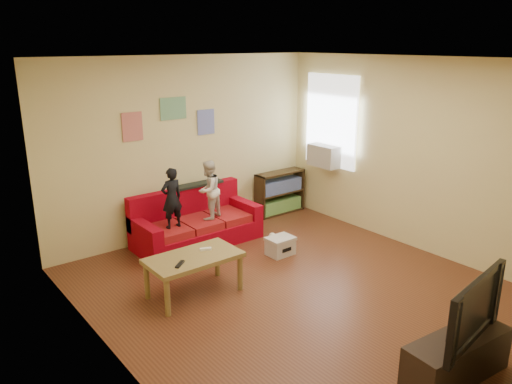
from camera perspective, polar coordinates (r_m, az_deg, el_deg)
room_shell at (r=5.65m, az=5.02°, el=1.06°), size 4.52×5.02×2.72m
sofa at (r=7.47m, az=-6.98°, el=-3.72°), size 1.84×0.85×0.81m
child_a at (r=6.95m, az=-9.61°, el=-0.69°), size 0.32×0.21×0.86m
child_b at (r=7.24m, az=-5.46°, el=0.23°), size 0.52×0.47×0.87m
coffee_table at (r=5.92m, az=-7.13°, el=-7.86°), size 1.09×0.60×0.49m
remote at (r=5.68m, az=-8.71°, el=-8.15°), size 0.17×0.15×0.02m
game_controller at (r=6.02m, az=-5.77°, el=-6.50°), size 0.14×0.09×0.03m
bookshelf at (r=8.67m, az=2.72°, el=-0.30°), size 0.92×0.28×0.74m
window at (r=8.27m, az=8.58°, el=8.03°), size 0.04×1.08×1.48m
ac_unit at (r=8.29m, az=7.84°, el=4.14°), size 0.28×0.55×0.35m
artwork_left at (r=7.15m, az=-13.95°, el=7.25°), size 0.30×0.01×0.40m
artwork_center at (r=7.40m, az=-9.44°, el=9.40°), size 0.42×0.01×0.32m
artwork_right at (r=7.72m, az=-5.74°, el=7.96°), size 0.30×0.01×0.38m
file_box at (r=7.04m, az=2.80°, el=-6.16°), size 0.37×0.29×0.26m
tv_stand at (r=4.97m, az=21.94°, el=-17.14°), size 1.11×0.45×0.40m
television at (r=4.71m, az=22.62°, el=-11.99°), size 1.07×0.29×0.61m
tissue at (r=7.58m, az=1.86°, el=-5.06°), size 0.14×0.14×0.11m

